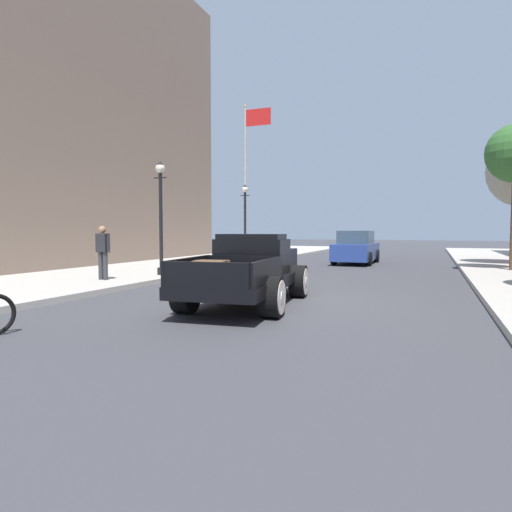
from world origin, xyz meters
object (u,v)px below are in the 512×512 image
hotrod_truck_black (251,270)px  car_background_blue (356,248)px  street_lamp_near (161,209)px  street_lamp_far (245,216)px  flagpole (249,163)px  pedestrian_sidewalk_left (103,249)px

hotrod_truck_black → car_background_blue: car_background_blue is taller
street_lamp_near → street_lamp_far: bearing=92.2°
car_background_blue → street_lamp_far: street_lamp_far is taller
car_background_blue → flagpole: (-7.02, 2.83, 5.00)m
street_lamp_near → street_lamp_far: same height
street_lamp_far → flagpole: size_ratio=0.42×
pedestrian_sidewalk_left → flagpole: (-1.18, 14.36, 4.68)m
street_lamp_far → flagpole: 5.82m
street_lamp_near → flagpole: size_ratio=0.42×
hotrod_truck_black → street_lamp_far: (-5.03, 11.36, 1.63)m
hotrod_truck_black → pedestrian_sidewalk_left: (-5.51, 1.44, 0.33)m
hotrod_truck_black → street_lamp_far: bearing=113.9°
car_background_blue → pedestrian_sidewalk_left: pedestrian_sidewalk_left is taller
pedestrian_sidewalk_left → street_lamp_near: (0.78, 1.96, 1.30)m
car_background_blue → pedestrian_sidewalk_left: (-5.83, -11.53, 0.32)m
pedestrian_sidewalk_left → street_lamp_far: street_lamp_far is taller
car_background_blue → flagpole: bearing=158.0°
street_lamp_far → flagpole: flagpole is taller
pedestrian_sidewalk_left → street_lamp_near: 2.48m
car_background_blue → street_lamp_far: 5.82m
street_lamp_near → flagpole: flagpole is taller
hotrod_truck_black → street_lamp_far: street_lamp_far is taller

